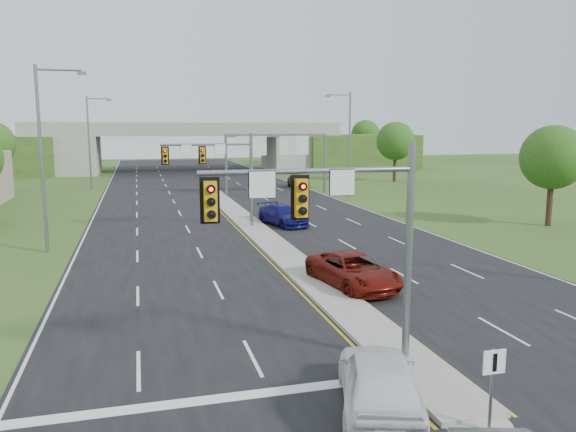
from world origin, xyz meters
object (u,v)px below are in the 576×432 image
at_px(signal_mast_near, 342,220).
at_px(car_far_c, 298,181).
at_px(keep_right_sign, 493,377).
at_px(car_far_b, 283,215).
at_px(sign_gantry, 275,147).
at_px(car_far_a, 353,270).
at_px(car_white, 379,381).
at_px(signal_mast_far, 221,165).
at_px(overpass, 187,150).

bearing_deg(signal_mast_near, car_far_c, 75.40).
distance_m(keep_right_sign, car_far_b, 30.07).
bearing_deg(keep_right_sign, sign_gantry, 82.30).
height_order(car_far_a, car_far_c, car_far_c).
bearing_deg(sign_gantry, car_white, -100.51).
bearing_deg(signal_mast_far, signal_mast_near, -90.00).
xyz_separation_m(car_white, car_far_a, (3.67, 11.14, -0.07)).
bearing_deg(car_white, signal_mast_far, -71.60).
xyz_separation_m(signal_mast_near, car_far_a, (3.76, 8.43, -3.92)).
bearing_deg(sign_gantry, overpass, 100.79).
distance_m(overpass, car_far_a, 71.71).
bearing_deg(signal_mast_far, keep_right_sign, -85.61).
xyz_separation_m(signal_mast_far, car_far_a, (3.76, -16.57, -3.92)).
bearing_deg(overpass, car_far_b, -87.37).
bearing_deg(car_far_c, car_far_b, -105.39).
relative_size(signal_mast_far, sign_gantry, 0.60).
relative_size(car_far_a, car_far_b, 1.07).
bearing_deg(sign_gantry, signal_mast_far, -114.11).
height_order(car_white, car_far_b, car_white).
xyz_separation_m(sign_gantry, car_far_b, (-4.18, -19.49, -4.46)).
relative_size(signal_mast_near, car_far_b, 1.33).
distance_m(signal_mast_near, car_far_b, 26.25).
relative_size(signal_mast_far, keep_right_sign, 3.18).
bearing_deg(keep_right_sign, overpass, 90.00).
height_order(signal_mast_far, overpass, overpass).
height_order(signal_mast_near, car_far_a, signal_mast_near).
bearing_deg(signal_mast_near, signal_mast_far, 90.00).
distance_m(signal_mast_near, car_far_c, 52.77).
distance_m(signal_mast_far, keep_right_sign, 29.71).
bearing_deg(car_far_a, car_far_b, 76.95).
height_order(keep_right_sign, car_far_c, keep_right_sign).
bearing_deg(car_far_b, overpass, 77.05).
bearing_deg(car_far_b, car_white, -114.98).
bearing_deg(car_far_c, overpass, 113.77).
relative_size(signal_mast_near, sign_gantry, 0.60).
bearing_deg(car_far_b, sign_gantry, 62.32).
bearing_deg(car_far_c, keep_right_sign, -98.14).
height_order(keep_right_sign, sign_gantry, sign_gantry).
height_order(sign_gantry, car_far_a, sign_gantry).
bearing_deg(car_far_b, signal_mast_far, 170.51).
relative_size(signal_mast_near, signal_mast_far, 1.00).
distance_m(signal_mast_far, car_far_c, 29.38).
relative_size(signal_mast_near, car_white, 1.39).
distance_m(signal_mast_far, sign_gantry, 21.91).
bearing_deg(signal_mast_far, car_far_b, 6.09).
xyz_separation_m(car_white, car_far_c, (13.17, 53.64, -0.01)).
distance_m(car_far_a, car_far_b, 17.11).
bearing_deg(keep_right_sign, car_far_b, 85.22).
height_order(keep_right_sign, car_white, keep_right_sign).
height_order(overpass, car_far_a, overpass).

